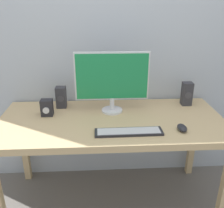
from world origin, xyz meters
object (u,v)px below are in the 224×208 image
monitor (112,79)px  speaker_right (187,94)px  speaker_left (61,97)px  desk (112,127)px  mouse (182,128)px  keyboard_primary (129,132)px  audio_controller (47,108)px

monitor → speaker_right: bearing=8.7°
monitor → speaker_left: bearing=166.3°
desk → speaker_right: speaker_right is taller
desk → mouse: bearing=-23.5°
desk → mouse: 0.52m
keyboard_primary → speaker_left: size_ratio=2.60×
speaker_left → audio_controller: 0.18m
desk → audio_controller: audio_controller is taller
speaker_left → speaker_right: bearing=-0.2°
desk → speaker_right: bearing=20.7°
monitor → mouse: 0.63m
speaker_left → monitor: bearing=-13.7°
keyboard_primary → mouse: bearing=2.9°
speaker_right → speaker_left: size_ratio=1.12×
mouse → audio_controller: size_ratio=0.84×
audio_controller → mouse: bearing=-17.1°
monitor → keyboard_primary: size_ratio=1.25×
desk → mouse: size_ratio=15.73×
monitor → audio_controller: bearing=-173.6°
speaker_left → audio_controller: size_ratio=1.37×
monitor → keyboard_primary: bearing=-76.2°
speaker_right → speaker_left: 1.05m
keyboard_primary → desk: bearing=114.8°
monitor → keyboard_primary: monitor is taller
speaker_right → keyboard_primary: bearing=-139.3°
mouse → desk: bearing=157.5°
keyboard_primary → speaker_left: (-0.50, 0.47, 0.08)m
mouse → speaker_right: speaker_right is taller
keyboard_primary → speaker_left: bearing=136.9°
desk → monitor: monitor is taller
desk → speaker_left: 0.50m
audio_controller → desk: bearing=-10.5°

